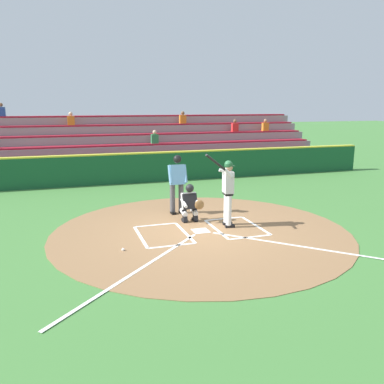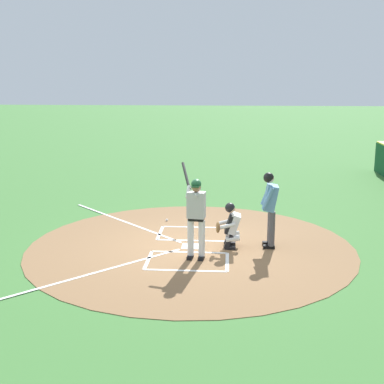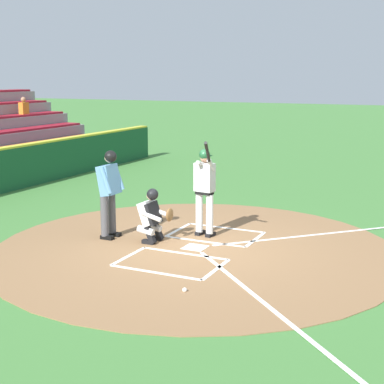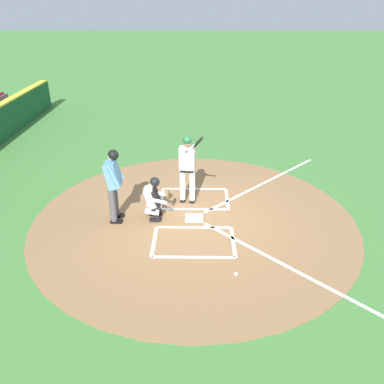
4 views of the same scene
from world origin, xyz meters
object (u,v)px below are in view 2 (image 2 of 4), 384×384
plate_umpire (270,205)px  baseball (167,220)px  batter (196,213)px  catcher (230,225)px

plate_umpire → baseball: size_ratio=25.20×
baseball → batter: bearing=-161.5°
batter → baseball: 3.41m
plate_umpire → catcher: bearing=97.0°
catcher → plate_umpire: (0.12, -0.95, 0.49)m
catcher → baseball: 2.93m
catcher → batter: bearing=136.9°
catcher → plate_umpire: plate_umpire is taller
plate_umpire → baseball: bearing=52.7°
batter → catcher: 1.26m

